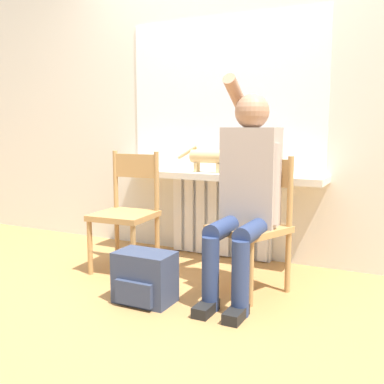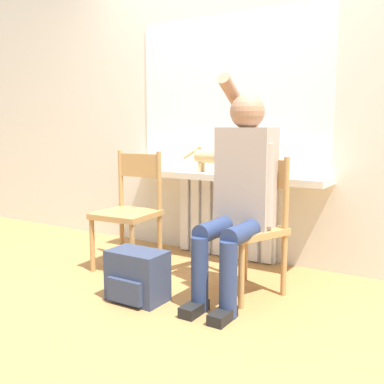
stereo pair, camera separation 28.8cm
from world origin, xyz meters
The scene contains 10 objects.
ground_plane centered at (0.00, 0.00, 0.00)m, with size 12.00×12.00×0.00m, color #B27F47.
wall_with_window centered at (0.00, 1.23, 1.35)m, with size 7.00×0.06×2.70m.
radiator centered at (0.00, 1.15, 0.32)m, with size 0.84×0.08×0.64m.
windowsill centered at (0.00, 1.04, 0.67)m, with size 1.68×0.32×0.05m.
window_glass centered at (0.00, 1.20, 1.28)m, with size 1.62×0.01×1.19m.
chair_left centered at (-0.48, 0.54, 0.44)m, with size 0.43×0.43×0.86m.
chair_right centered at (0.49, 0.53, 0.44)m, with size 0.52×0.52×0.86m.
person centered at (0.47, 0.44, 0.68)m, with size 0.36×0.95×1.36m.
cat centered at (0.00, 1.00, 0.82)m, with size 0.48×0.11×0.21m.
backpack centered at (-0.01, 0.04, 0.15)m, with size 0.35×0.25×0.31m.
Camera 1 is at (1.39, -2.12, 1.03)m, focal length 42.00 mm.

